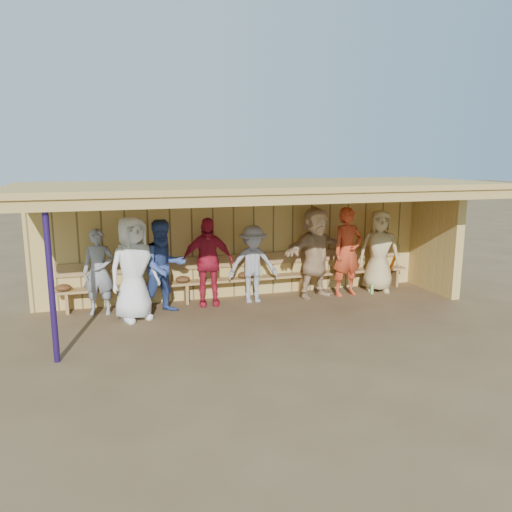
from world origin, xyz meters
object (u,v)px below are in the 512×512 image
Objects in this scene: player_b at (134,269)px; player_c at (164,267)px; player_e at (253,264)px; bench at (246,273)px; player_d at (207,262)px; player_f at (315,252)px; player_g at (347,252)px; player_a at (99,272)px; player_h at (379,251)px.

player_c is (0.58, 0.25, -0.06)m from player_b.
bench is at bearing 101.41° from player_e.
player_f reaches higher than player_d.
player_b is 3.83m from player_f.
player_g is (2.10, -0.09, 0.16)m from player_e.
player_d is at bearing 12.78° from player_a.
player_c is 4.77m from player_h.
player_e is at bearing -160.62° from player_h.
player_g is at bearing -19.80° from player_b.
player_f is at bearing 11.83° from player_a.
player_e is (0.94, -0.06, -0.10)m from player_d.
player_c is at bearing 167.56° from player_f.
player_d reaches higher than bench.
player_e is 2.93m from player_h.
bench is (2.98, 0.31, -0.30)m from player_a.
player_h is (5.96, -0.06, 0.09)m from player_a.
player_e is 2.11m from player_g.
player_a is at bearing -161.25° from player_h.
player_b is 1.21× the size of player_e.
player_d is at bearing -161.59° from player_h.
player_b is at bearing -155.63° from player_h.
bench is at bearing -5.06° from player_b.
player_c is 0.95× the size of player_g.
player_h is (2.93, 0.00, 0.12)m from player_e.
player_h is (5.34, 0.47, -0.05)m from player_b.
player_b reaches higher than player_c.
player_h is (0.83, 0.09, -0.04)m from player_g.
player_e reaches higher than bench.
player_f is 1.01× the size of player_g.
player_g is 0.83m from player_h.
player_g reaches higher than bench.
player_g is (3.04, -0.15, 0.06)m from player_d.
player_c is at bearing 173.79° from player_g.
player_c is at bearing -0.54° from player_a.
player_b is 2.54m from bench.
player_e is 0.46m from bench.
player_e is at bearing -13.64° from player_b.
player_f reaches higher than player_g.
player_a is 1.03× the size of player_e.
player_b is 0.99× the size of player_f.
player_a is 0.91× the size of player_c.
player_a is at bearing 162.87° from player_f.
player_d is 0.93× the size of player_g.
player_f reaches higher than player_e.
player_e is at bearing 1.24° from player_d.
player_b reaches higher than player_a.
player_g reaches higher than player_c.
player_g is at bearing 11.05° from player_a.
bench is at bearing 149.12° from player_f.
player_h reaches higher than player_e.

